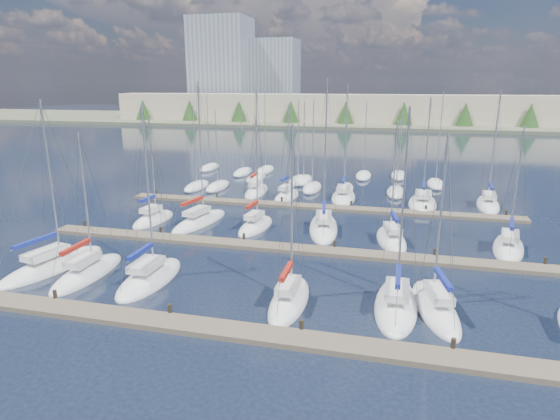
% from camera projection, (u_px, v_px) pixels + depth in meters
% --- Properties ---
extents(ground, '(400.00, 400.00, 0.00)m').
position_uv_depth(ground, '(345.00, 165.00, 80.53)').
color(ground, '#1A2335').
rests_on(ground, ground).
extents(dock_near, '(44.00, 1.93, 1.10)m').
position_uv_depth(dock_near, '(228.00, 330.00, 26.19)').
color(dock_near, '#6B5E4C').
rests_on(dock_near, ground).
extents(dock_mid, '(44.00, 1.93, 1.10)m').
position_uv_depth(dock_mid, '(286.00, 248.00, 39.30)').
color(dock_mid, '#6B5E4C').
rests_on(dock_mid, ground).
extents(dock_far, '(44.00, 1.93, 1.10)m').
position_uv_depth(dock_far, '(315.00, 207.00, 52.41)').
color(dock_far, '#6B5E4C').
rests_on(dock_far, ground).
extents(sailboat_p, '(3.32, 8.63, 14.30)m').
position_uv_depth(sailboat_p, '(343.00, 197.00, 56.80)').
color(sailboat_p, white).
rests_on(sailboat_p, ground).
extents(sailboat_l, '(3.62, 7.58, 11.28)m').
position_uv_depth(sailboat_l, '(391.00, 240.00, 41.35)').
color(sailboat_l, white).
rests_on(sailboat_l, ground).
extents(sailboat_c, '(2.95, 7.77, 13.01)m').
position_uv_depth(sailboat_c, '(150.00, 278.00, 33.17)').
color(sailboat_c, white).
rests_on(sailboat_c, ground).
extents(sailboat_i, '(3.98, 9.20, 14.46)m').
position_uv_depth(sailboat_i, '(200.00, 221.00, 46.80)').
color(sailboat_i, white).
rests_on(sailboat_i, ground).
extents(sailboat_q, '(3.53, 9.04, 12.80)m').
position_uv_depth(sailboat_q, '(422.00, 203.00, 53.82)').
color(sailboat_q, white).
rests_on(sailboat_q, ground).
extents(sailboat_o, '(2.91, 6.44, 12.04)m').
position_uv_depth(sailboat_o, '(287.00, 196.00, 57.14)').
color(sailboat_o, white).
rests_on(sailboat_o, ground).
extents(sailboat_b, '(2.53, 7.88, 11.04)m').
position_uv_depth(sailboat_b, '(88.00, 273.00, 34.06)').
color(sailboat_b, white).
rests_on(sailboat_b, ground).
extents(sailboat_h, '(2.85, 6.54, 11.12)m').
position_uv_depth(sailboat_h, '(153.00, 219.00, 47.47)').
color(sailboat_h, white).
rests_on(sailboat_h, ground).
extents(sailboat_d, '(2.33, 7.19, 11.97)m').
position_uv_depth(sailboat_d, '(289.00, 300.00, 29.78)').
color(sailboat_d, white).
rests_on(sailboat_d, ground).
extents(sailboat_f, '(3.66, 8.20, 11.53)m').
position_uv_depth(sailboat_f, '(435.00, 307.00, 28.81)').
color(sailboat_f, white).
rests_on(sailboat_f, ground).
extents(sailboat_e, '(2.74, 8.20, 13.04)m').
position_uv_depth(sailboat_e, '(396.00, 305.00, 29.19)').
color(sailboat_e, white).
rests_on(sailboat_e, ground).
extents(sailboat_r, '(3.20, 8.50, 13.63)m').
position_uv_depth(sailboat_r, '(488.00, 204.00, 53.35)').
color(sailboat_r, white).
rests_on(sailboat_r, ground).
extents(sailboat_n, '(2.86, 8.03, 14.27)m').
position_uv_depth(sailboat_n, '(256.00, 191.00, 59.81)').
color(sailboat_n, white).
rests_on(sailboat_n, ground).
extents(sailboat_j, '(2.93, 6.82, 11.49)m').
position_uv_depth(sailboat_j, '(256.00, 226.00, 45.23)').
color(sailboat_j, white).
rests_on(sailboat_j, ground).
extents(sailboat_m, '(3.89, 8.12, 11.07)m').
position_uv_depth(sailboat_m, '(508.00, 248.00, 39.34)').
color(sailboat_m, white).
rests_on(sailboat_m, ground).
extents(sailboat_k, '(4.10, 10.15, 14.76)m').
position_uv_depth(sailboat_k, '(323.00, 227.00, 44.89)').
color(sailboat_k, white).
rests_on(sailboat_k, ground).
extents(sailboat_a, '(4.43, 9.68, 13.22)m').
position_uv_depth(sailboat_a, '(53.00, 265.00, 35.47)').
color(sailboat_a, white).
rests_on(sailboat_a, ground).
extents(distant_boats, '(36.93, 20.75, 13.30)m').
position_uv_depth(distant_boats, '(301.00, 180.00, 66.26)').
color(distant_boats, '#9EA0A5').
rests_on(distant_boats, ground).
extents(shoreline, '(400.00, 60.00, 38.00)m').
position_uv_depth(shoreline, '(336.00, 101.00, 165.74)').
color(shoreline, '#666B51').
rests_on(shoreline, ground).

